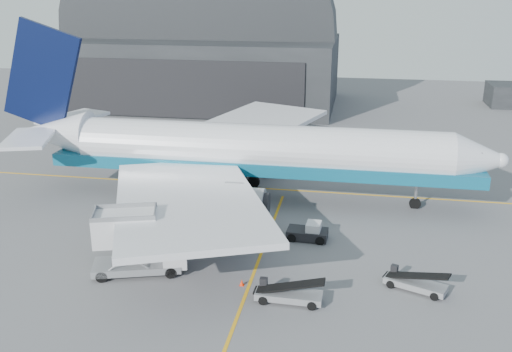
% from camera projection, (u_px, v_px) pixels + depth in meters
% --- Properties ---
extents(ground, '(200.00, 200.00, 0.00)m').
position_uv_depth(ground, '(252.00, 278.00, 43.88)').
color(ground, '#565659').
rests_on(ground, ground).
extents(taxi_lines, '(80.00, 42.12, 0.02)m').
position_uv_depth(taxi_lines, '(276.00, 215.00, 55.68)').
color(taxi_lines, gold).
rests_on(taxi_lines, ground).
extents(hangar, '(50.00, 28.30, 28.00)m').
position_uv_depth(hangar, '(199.00, 51.00, 105.01)').
color(hangar, black).
rests_on(hangar, ground).
extents(airliner, '(52.34, 50.76, 18.37)m').
position_uv_depth(airliner, '(241.00, 150.00, 58.78)').
color(airliner, white).
rests_on(airliner, ground).
extents(catering_truck, '(7.70, 4.68, 4.98)m').
position_uv_depth(catering_truck, '(135.00, 243.00, 43.89)').
color(catering_truck, gray).
rests_on(catering_truck, ground).
extents(pushback_tug, '(3.65, 2.26, 1.64)m').
position_uv_depth(pushback_tug, '(309.00, 233.00, 50.35)').
color(pushback_tug, black).
rests_on(pushback_tug, ground).
extents(belt_loader_a, '(5.08, 1.88, 1.93)m').
position_uv_depth(belt_loader_a, '(288.00, 294.00, 40.47)').
color(belt_loader_a, gray).
rests_on(belt_loader_a, ground).
extents(belt_loader_b, '(4.79, 3.10, 1.82)m').
position_uv_depth(belt_loader_b, '(415.00, 283.00, 42.05)').
color(belt_loader_b, gray).
rests_on(belt_loader_b, ground).
extents(traffic_cone, '(0.33, 0.33, 0.48)m').
position_uv_depth(traffic_cone, '(242.00, 283.00, 42.73)').
color(traffic_cone, '#FF2D08').
rests_on(traffic_cone, ground).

